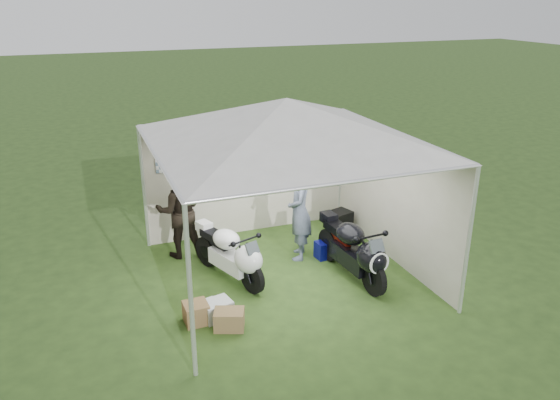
{
  "coord_description": "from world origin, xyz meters",
  "views": [
    {
      "loc": [
        -3.01,
        -7.61,
        4.47
      ],
      "look_at": [
        0.02,
        0.35,
        1.23
      ],
      "focal_mm": 35.0,
      "sensor_mm": 36.0,
      "label": 1
    }
  ],
  "objects_px": {
    "person_dark_jacket": "(180,211)",
    "motorcycle_black": "(355,250)",
    "canopy_tent": "(286,125)",
    "motorcycle_white": "(232,253)",
    "equipment_box": "(339,222)",
    "paddock_stand": "(327,249)",
    "crate_1": "(196,313)",
    "crate_3": "(229,320)",
    "crate_2": "(208,309)",
    "person_blue_jacket": "(300,211)",
    "crate_0": "(217,310)"
  },
  "relations": [
    {
      "from": "equipment_box",
      "to": "crate_2",
      "type": "distance_m",
      "value": 3.74
    },
    {
      "from": "canopy_tent",
      "to": "equipment_box",
      "type": "bearing_deg",
      "value": 36.99
    },
    {
      "from": "crate_1",
      "to": "crate_3",
      "type": "xyz_separation_m",
      "value": [
        0.4,
        -0.32,
        -0.01
      ]
    },
    {
      "from": "person_dark_jacket",
      "to": "equipment_box",
      "type": "relative_size",
      "value": 3.85
    },
    {
      "from": "crate_2",
      "to": "paddock_stand",
      "type": "bearing_deg",
      "value": 24.27
    },
    {
      "from": "crate_0",
      "to": "canopy_tent",
      "type": "bearing_deg",
      "value": 31.98
    },
    {
      "from": "crate_1",
      "to": "equipment_box",
      "type": "bearing_deg",
      "value": 32.2
    },
    {
      "from": "paddock_stand",
      "to": "crate_2",
      "type": "distance_m",
      "value": 2.71
    },
    {
      "from": "motorcycle_white",
      "to": "person_dark_jacket",
      "type": "bearing_deg",
      "value": 95.42
    },
    {
      "from": "crate_0",
      "to": "crate_1",
      "type": "bearing_deg",
      "value": -179.96
    },
    {
      "from": "motorcycle_black",
      "to": "person_dark_jacket",
      "type": "height_order",
      "value": "person_dark_jacket"
    },
    {
      "from": "person_dark_jacket",
      "to": "equipment_box",
      "type": "bearing_deg",
      "value": -173.69
    },
    {
      "from": "canopy_tent",
      "to": "motorcycle_white",
      "type": "distance_m",
      "value": 2.27
    },
    {
      "from": "equipment_box",
      "to": "crate_3",
      "type": "distance_m",
      "value": 3.82
    },
    {
      "from": "canopy_tent",
      "to": "crate_2",
      "type": "height_order",
      "value": "canopy_tent"
    },
    {
      "from": "paddock_stand",
      "to": "motorcycle_black",
      "type": "bearing_deg",
      "value": -85.44
    },
    {
      "from": "motorcycle_black",
      "to": "crate_2",
      "type": "bearing_deg",
      "value": -179.28
    },
    {
      "from": "motorcycle_black",
      "to": "crate_2",
      "type": "relative_size",
      "value": 6.42
    },
    {
      "from": "canopy_tent",
      "to": "person_blue_jacket",
      "type": "bearing_deg",
      "value": 47.71
    },
    {
      "from": "person_dark_jacket",
      "to": "crate_1",
      "type": "xyz_separation_m",
      "value": [
        -0.25,
        -2.24,
        -0.71
      ]
    },
    {
      "from": "paddock_stand",
      "to": "motorcycle_white",
      "type": "bearing_deg",
      "value": -173.39
    },
    {
      "from": "motorcycle_black",
      "to": "equipment_box",
      "type": "xyz_separation_m",
      "value": [
        0.62,
        1.77,
        -0.31
      ]
    },
    {
      "from": "crate_1",
      "to": "person_dark_jacket",
      "type": "bearing_deg",
      "value": 83.72
    },
    {
      "from": "canopy_tent",
      "to": "motorcycle_white",
      "type": "height_order",
      "value": "canopy_tent"
    },
    {
      "from": "motorcycle_white",
      "to": "crate_2",
      "type": "bearing_deg",
      "value": -145.59
    },
    {
      "from": "motorcycle_black",
      "to": "crate_3",
      "type": "relative_size",
      "value": 4.61
    },
    {
      "from": "canopy_tent",
      "to": "motorcycle_black",
      "type": "height_order",
      "value": "canopy_tent"
    },
    {
      "from": "person_dark_jacket",
      "to": "crate_0",
      "type": "bearing_deg",
      "value": 100.26
    },
    {
      "from": "canopy_tent",
      "to": "motorcycle_white",
      "type": "bearing_deg",
      "value": 172.16
    },
    {
      "from": "motorcycle_black",
      "to": "crate_1",
      "type": "distance_m",
      "value": 2.79
    },
    {
      "from": "crate_3",
      "to": "person_blue_jacket",
      "type": "bearing_deg",
      "value": 43.79
    },
    {
      "from": "motorcycle_black",
      "to": "crate_3",
      "type": "bearing_deg",
      "value": -168.79
    },
    {
      "from": "canopy_tent",
      "to": "person_blue_jacket",
      "type": "height_order",
      "value": "canopy_tent"
    },
    {
      "from": "paddock_stand",
      "to": "person_dark_jacket",
      "type": "distance_m",
      "value": 2.72
    },
    {
      "from": "crate_2",
      "to": "person_dark_jacket",
      "type": "bearing_deg",
      "value": 88.63
    },
    {
      "from": "paddock_stand",
      "to": "equipment_box",
      "type": "relative_size",
      "value": 0.92
    },
    {
      "from": "motorcycle_black",
      "to": "crate_0",
      "type": "xyz_separation_m",
      "value": [
        -2.43,
        -0.34,
        -0.39
      ]
    },
    {
      "from": "paddock_stand",
      "to": "person_blue_jacket",
      "type": "height_order",
      "value": "person_blue_jacket"
    },
    {
      "from": "crate_2",
      "to": "motorcycle_black",
      "type": "bearing_deg",
      "value": 5.28
    },
    {
      "from": "crate_3",
      "to": "paddock_stand",
      "type": "bearing_deg",
      "value": 34.2
    },
    {
      "from": "person_dark_jacket",
      "to": "person_blue_jacket",
      "type": "relative_size",
      "value": 0.97
    },
    {
      "from": "canopy_tent",
      "to": "person_blue_jacket",
      "type": "xyz_separation_m",
      "value": [
        0.48,
        0.52,
        -1.68
      ]
    },
    {
      "from": "crate_1",
      "to": "motorcycle_black",
      "type": "bearing_deg",
      "value": 7.14
    },
    {
      "from": "crate_1",
      "to": "crate_3",
      "type": "bearing_deg",
      "value": -38.13
    },
    {
      "from": "person_dark_jacket",
      "to": "crate_2",
      "type": "bearing_deg",
      "value": 97.33
    },
    {
      "from": "equipment_box",
      "to": "crate_0",
      "type": "relative_size",
      "value": 1.08
    },
    {
      "from": "person_dark_jacket",
      "to": "motorcycle_black",
      "type": "bearing_deg",
      "value": 151.38
    },
    {
      "from": "motorcycle_black",
      "to": "crate_1",
      "type": "height_order",
      "value": "motorcycle_black"
    },
    {
      "from": "person_dark_jacket",
      "to": "motorcycle_white",
      "type": "bearing_deg",
      "value": 124.3
    },
    {
      "from": "person_dark_jacket",
      "to": "equipment_box",
      "type": "distance_m",
      "value": 3.18
    }
  ]
}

